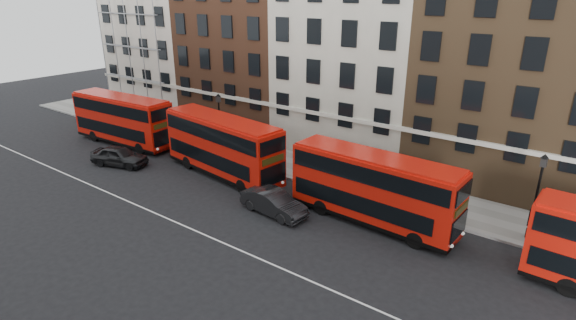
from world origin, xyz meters
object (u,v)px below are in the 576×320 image
Objects in this scene: bus_c at (373,187)px; car_rear at (119,156)px; bus_a at (122,118)px; bus_b at (222,145)px; car_front at (274,203)px.

car_rear is at bearing -167.74° from bus_c.
bus_a is 13.17m from bus_b.
bus_b is at bearing 74.20° from car_front.
car_front is (15.89, 0.90, -0.04)m from car_rear.
car_rear is (-21.61, -3.69, -1.63)m from bus_c.
car_rear is 15.92m from car_front.
car_front is at bearing -105.07° from car_rear.
bus_a reaches higher than car_front.
bus_c is (26.21, 0.00, -0.05)m from bus_a.
bus_b is at bearing -84.95° from car_rear.
bus_b is at bearing -3.35° from bus_a.
bus_a is 6.14m from car_rear.
bus_b is 13.04m from bus_c.
bus_a is 2.31× the size of car_rear.
bus_a is 20.76m from car_front.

